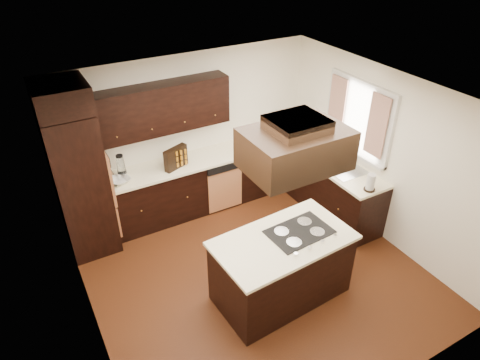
# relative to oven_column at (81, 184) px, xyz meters

# --- Properties ---
(floor) EXTENTS (4.20, 4.20, 0.02)m
(floor) POSITION_rel_oven_column_xyz_m (1.78, -1.71, -1.07)
(floor) COLOR #5B2B13
(floor) RESTS_ON ground
(ceiling) EXTENTS (4.20, 4.20, 0.02)m
(ceiling) POSITION_rel_oven_column_xyz_m (1.78, -1.71, 1.45)
(ceiling) COLOR white
(ceiling) RESTS_ON ground
(wall_back) EXTENTS (4.20, 0.02, 2.50)m
(wall_back) POSITION_rel_oven_column_xyz_m (1.78, 0.40, 0.19)
(wall_back) COLOR white
(wall_back) RESTS_ON ground
(wall_front) EXTENTS (4.20, 0.02, 2.50)m
(wall_front) POSITION_rel_oven_column_xyz_m (1.78, -3.81, 0.19)
(wall_front) COLOR white
(wall_front) RESTS_ON ground
(wall_left) EXTENTS (0.02, 4.20, 2.50)m
(wall_left) POSITION_rel_oven_column_xyz_m (-0.33, -1.71, 0.19)
(wall_left) COLOR white
(wall_left) RESTS_ON ground
(wall_right) EXTENTS (0.02, 4.20, 2.50)m
(wall_right) POSITION_rel_oven_column_xyz_m (3.88, -1.71, 0.19)
(wall_right) COLOR white
(wall_right) RESTS_ON ground
(oven_column) EXTENTS (0.65, 0.75, 2.12)m
(oven_column) POSITION_rel_oven_column_xyz_m (0.00, 0.00, 0.00)
(oven_column) COLOR black
(oven_column) RESTS_ON floor
(wall_oven_face) EXTENTS (0.05, 0.62, 0.78)m
(wall_oven_face) POSITION_rel_oven_column_xyz_m (0.35, 0.00, 0.06)
(wall_oven_face) COLOR #C57E4E
(wall_oven_face) RESTS_ON oven_column
(base_cabinets_back) EXTENTS (2.93, 0.60, 0.88)m
(base_cabinets_back) POSITION_rel_oven_column_xyz_m (1.81, 0.09, -0.62)
(base_cabinets_back) COLOR black
(base_cabinets_back) RESTS_ON floor
(base_cabinets_right) EXTENTS (0.60, 2.40, 0.88)m
(base_cabinets_right) POSITION_rel_oven_column_xyz_m (3.58, -0.80, -0.62)
(base_cabinets_right) COLOR black
(base_cabinets_right) RESTS_ON floor
(countertop_back) EXTENTS (2.93, 0.63, 0.04)m
(countertop_back) POSITION_rel_oven_column_xyz_m (1.81, 0.08, -0.16)
(countertop_back) COLOR #FFF7CC
(countertop_back) RESTS_ON base_cabinets_back
(countertop_right) EXTENTS (0.63, 2.40, 0.04)m
(countertop_right) POSITION_rel_oven_column_xyz_m (3.56, -0.80, -0.16)
(countertop_right) COLOR #FFF7CC
(countertop_right) RESTS_ON base_cabinets_right
(upper_cabinets) EXTENTS (2.00, 0.34, 0.72)m
(upper_cabinets) POSITION_rel_oven_column_xyz_m (1.34, 0.23, 0.75)
(upper_cabinets) COLOR black
(upper_cabinets) RESTS_ON wall_back
(dishwasher_front) EXTENTS (0.60, 0.05, 0.72)m
(dishwasher_front) POSITION_rel_oven_column_xyz_m (2.10, -0.20, -0.66)
(dishwasher_front) COLOR #C57E4E
(dishwasher_front) RESTS_ON floor
(window_frame) EXTENTS (0.06, 1.32, 1.12)m
(window_frame) POSITION_rel_oven_column_xyz_m (3.85, -1.16, 0.59)
(window_frame) COLOR silver
(window_frame) RESTS_ON wall_right
(window_pane) EXTENTS (0.00, 1.20, 1.00)m
(window_pane) POSITION_rel_oven_column_xyz_m (3.87, -1.16, 0.59)
(window_pane) COLOR white
(window_pane) RESTS_ON wall_right
(curtain_left) EXTENTS (0.02, 0.34, 0.90)m
(curtain_left) POSITION_rel_oven_column_xyz_m (3.79, -1.57, 0.64)
(curtain_left) COLOR beige
(curtain_left) RESTS_ON wall_right
(curtain_right) EXTENTS (0.02, 0.34, 0.90)m
(curtain_right) POSITION_rel_oven_column_xyz_m (3.79, -0.74, 0.64)
(curtain_right) COLOR beige
(curtain_right) RESTS_ON wall_right
(sink_rim) EXTENTS (0.52, 0.84, 0.01)m
(sink_rim) POSITION_rel_oven_column_xyz_m (3.58, -1.16, -0.14)
(sink_rim) COLOR silver
(sink_rim) RESTS_ON countertop_right
(island) EXTENTS (1.66, 0.97, 0.88)m
(island) POSITION_rel_oven_column_xyz_m (1.86, -2.19, -0.62)
(island) COLOR black
(island) RESTS_ON floor
(island_top) EXTENTS (1.72, 1.03, 0.04)m
(island_top) POSITION_rel_oven_column_xyz_m (1.86, -2.19, -0.16)
(island_top) COLOR #FFF7CC
(island_top) RESTS_ON island
(cooktop) EXTENTS (0.79, 0.55, 0.01)m
(cooktop) POSITION_rel_oven_column_xyz_m (2.10, -2.17, -0.13)
(cooktop) COLOR black
(cooktop) RESTS_ON island_top
(range_hood) EXTENTS (1.05, 0.72, 0.42)m
(range_hood) POSITION_rel_oven_column_xyz_m (1.88, -2.25, 1.10)
(range_hood) COLOR black
(range_hood) RESTS_ON ceiling
(hood_duct) EXTENTS (0.55, 0.50, 0.13)m
(hood_duct) POSITION_rel_oven_column_xyz_m (1.88, -2.25, 1.38)
(hood_duct) COLOR black
(hood_duct) RESTS_ON ceiling
(blender_base) EXTENTS (0.15, 0.15, 0.10)m
(blender_base) POSITION_rel_oven_column_xyz_m (0.59, 0.09, -0.09)
(blender_base) COLOR silver
(blender_base) RESTS_ON countertop_back
(blender_pitcher) EXTENTS (0.13, 0.13, 0.26)m
(blender_pitcher) POSITION_rel_oven_column_xyz_m (0.59, 0.09, 0.09)
(blender_pitcher) COLOR silver
(blender_pitcher) RESTS_ON blender_base
(spice_rack) EXTENTS (0.41, 0.24, 0.33)m
(spice_rack) POSITION_rel_oven_column_xyz_m (1.39, -0.01, 0.03)
(spice_rack) COLOR black
(spice_rack) RESTS_ON countertop_back
(mixing_bowl) EXTENTS (0.34, 0.34, 0.07)m
(mixing_bowl) POSITION_rel_oven_column_xyz_m (0.53, -0.00, -0.10)
(mixing_bowl) COLOR silver
(mixing_bowl) RESTS_ON countertop_back
(soap_bottle) EXTENTS (0.10, 0.11, 0.22)m
(soap_bottle) POSITION_rel_oven_column_xyz_m (3.50, -0.47, -0.03)
(soap_bottle) COLOR silver
(soap_bottle) RESTS_ON countertop_right
(paper_towel) EXTENTS (0.15, 0.15, 0.26)m
(paper_towel) POSITION_rel_oven_column_xyz_m (3.49, -1.90, -0.01)
(paper_towel) COLOR silver
(paper_towel) RESTS_ON countertop_right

